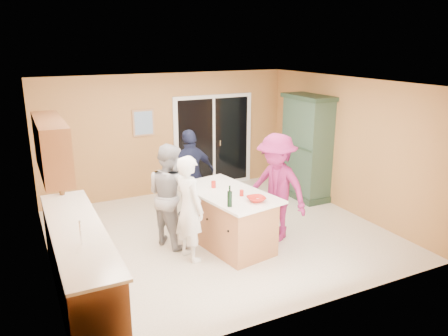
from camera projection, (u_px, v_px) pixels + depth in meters
name	position (u px, v px, depth m)	size (l,w,h in m)	color
floor	(219.00, 234.00, 7.62)	(5.50, 5.50, 0.00)	silver
ceiling	(218.00, 83.00, 6.90)	(5.50, 5.00, 0.10)	silver
wall_back	(169.00, 134.00, 9.41)	(5.50, 0.10, 2.60)	tan
wall_front	(311.00, 213.00, 5.11)	(5.50, 0.10, 2.60)	tan
wall_left	(41.00, 185.00, 6.09)	(0.10, 5.00, 2.60)	tan
wall_right	(347.00, 145.00, 8.43)	(0.10, 5.00, 2.60)	tan
left_cabinet_run	(81.00, 268.00, 5.55)	(0.65, 3.05, 1.24)	#A3663F
upper_cabinets	(51.00, 147.00, 5.83)	(0.35, 1.60, 0.75)	#A3663F
sliding_door	(214.00, 141.00, 9.90)	(1.90, 0.07, 2.10)	white
framed_picture	(143.00, 123.00, 9.08)	(0.46, 0.04, 0.56)	#A37651
kitchen_island	(228.00, 220.00, 7.10)	(1.24, 1.89, 0.92)	#A3663F
green_hutch	(307.00, 149.00, 9.16)	(0.63, 1.19, 2.19)	#213524
woman_white	(189.00, 208.00, 6.55)	(0.60, 0.39, 1.64)	white
woman_grey	(170.00, 195.00, 7.05)	(0.82, 0.64, 1.69)	gray
woman_navy	(191.00, 175.00, 8.09)	(1.00, 0.42, 1.70)	#171B32
woman_magenta	(276.00, 188.00, 7.21)	(1.17, 0.67, 1.81)	maroon
serving_bowl	(256.00, 199.00, 6.54)	(0.28, 0.28, 0.07)	#AD1B13
tulip_vase	(61.00, 183.00, 6.72)	(0.20, 0.14, 0.38)	red
tumbler_near	(242.00, 193.00, 6.76)	(0.06, 0.06, 0.09)	#AD1B13
tumbler_far	(213.00, 184.00, 7.14)	(0.08, 0.08, 0.11)	#AD1B13
wine_bottle	(230.00, 198.00, 6.31)	(0.07, 0.07, 0.32)	black
white_plate	(258.00, 197.00, 6.72)	(0.21, 0.21, 0.01)	white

